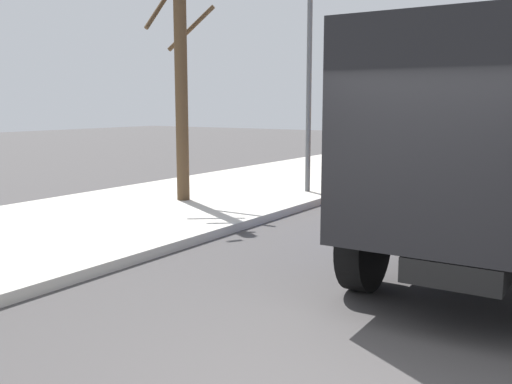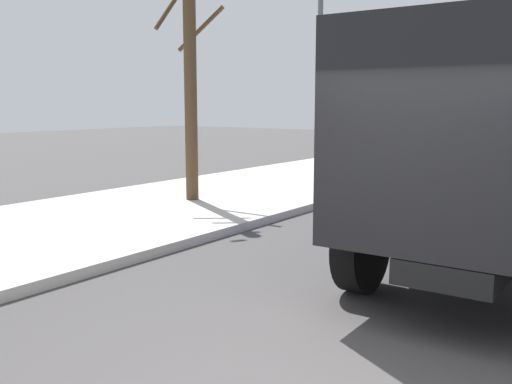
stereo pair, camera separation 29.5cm
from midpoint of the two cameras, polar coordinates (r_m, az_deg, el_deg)
dump_truck_orange at (r=15.82m, az=23.36°, el=6.03°), size 7.05×2.91×3.00m
bare_tree at (r=12.19m, az=-8.35°, el=11.56°), size 1.21×1.11×5.53m
street_light_pole at (r=13.30m, az=4.71°, el=11.18°), size 0.12×0.12×5.18m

